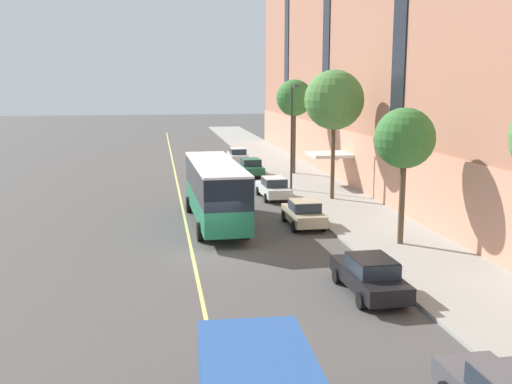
{
  "coord_description": "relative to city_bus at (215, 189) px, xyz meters",
  "views": [
    {
      "loc": [
        -2.67,
        -27.87,
        8.21
      ],
      "look_at": [
        3.02,
        6.62,
        1.8
      ],
      "focal_mm": 42.0,
      "sensor_mm": 36.0,
      "label": 1
    }
  ],
  "objects": [
    {
      "name": "parked_car_white_3",
      "position": [
        4.9,
        7.46,
        -1.36
      ],
      "size": [
        2.0,
        4.66,
        1.56
      ],
      "color": "silver",
      "rests_on": "ground"
    },
    {
      "name": "parked_car_white_2",
      "position": [
        4.93,
        27.04,
        -1.36
      ],
      "size": [
        1.93,
        4.61,
        1.56
      ],
      "color": "silver",
      "rests_on": "ground"
    },
    {
      "name": "city_bus",
      "position": [
        0.0,
        0.0,
        0.0
      ],
      "size": [
        3.01,
        11.38,
        3.7
      ],
      "color": "#1E704C",
      "rests_on": "ground"
    },
    {
      "name": "street_tree_far_uptown",
      "position": [
        8.83,
        6.03,
        4.87
      ],
      "size": [
        4.1,
        4.1,
        8.94
      ],
      "color": "brown",
      "rests_on": "sidewalk"
    },
    {
      "name": "parked_car_green_6",
      "position": [
        4.92,
        18.28,
        -1.36
      ],
      "size": [
        2.06,
        4.53,
        1.56
      ],
      "color": "#23603D",
      "rests_on": "ground"
    },
    {
      "name": "street_tree_far_downtown",
      "position": [
        8.83,
        18.16,
        4.68
      ],
      "size": [
        3.21,
        3.21,
        8.34
      ],
      "color": "brown",
      "rests_on": "sidewalk"
    },
    {
      "name": "parked_car_champagne_1",
      "position": [
        5.01,
        -1.15,
        -1.36
      ],
      "size": [
        1.94,
        4.24,
        1.56
      ],
      "color": "#BCAD89",
      "rests_on": "ground"
    },
    {
      "name": "street_tree_mid_block",
      "position": [
        8.83,
        -6.1,
        3.33
      ],
      "size": [
        3.01,
        3.01,
        6.87
      ],
      "color": "brown",
      "rests_on": "sidewalk"
    },
    {
      "name": "lane_centerline",
      "position": [
        -1.7,
        -3.11,
        -2.14
      ],
      "size": [
        0.16,
        140.0,
        0.01
      ],
      "primitive_type": "cube",
      "color": "#E0D66B",
      "rests_on": "ground"
    },
    {
      "name": "sidewalk",
      "position": [
        8.99,
        -3.11,
        -2.06
      ],
      "size": [
        5.65,
        160.0,
        0.15
      ],
      "primitive_type": "cube",
      "color": "#9E9B93",
      "rests_on": "ground"
    },
    {
      "name": "ground_plane",
      "position": [
        -0.53,
        -6.11,
        -2.14
      ],
      "size": [
        260.0,
        260.0,
        0.0
      ],
      "primitive_type": "plane",
      "color": "#4C4947"
    },
    {
      "name": "parked_car_black_0",
      "position": [
        4.85,
        -12.59,
        -1.36
      ],
      "size": [
        1.99,
        4.74,
        1.56
      ],
      "color": "black",
      "rests_on": "ground"
    },
    {
      "name": "street_lamp",
      "position": [
        6.77,
        9.79,
        2.8
      ],
      "size": [
        0.36,
        1.48,
        7.97
      ],
      "color": "#2D2D30",
      "rests_on": "sidewalk"
    }
  ]
}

